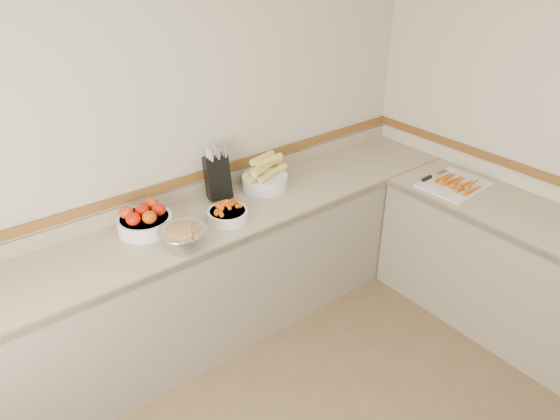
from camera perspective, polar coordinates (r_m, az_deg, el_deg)
back_wall at (r=3.27m, az=-12.02°, el=7.15°), size 4.00×0.00×4.00m
counter_back at (r=3.44m, az=-8.05°, el=-7.60°), size 4.00×0.65×1.08m
dishwasher at (r=3.78m, az=27.64°, el=-7.81°), size 0.63×0.60×0.84m
knife_block at (r=3.39m, az=-7.17°, el=3.86°), size 0.20×0.22×0.38m
tomato_bowl at (r=3.13m, az=-15.21°, el=-1.13°), size 0.34×0.34×0.16m
cherry_tomato_bowl at (r=3.15m, az=-5.99°, el=-0.37°), size 0.26×0.26×0.14m
corn_bowl at (r=3.52m, az=-1.76°, el=3.83°), size 0.36×0.33×0.24m
rhubarb_bowl at (r=2.89m, az=-11.02°, el=-3.04°), size 0.28×0.28×0.16m
cutting_board at (r=3.79m, az=19.38°, el=2.88°), size 0.49×0.39×0.07m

